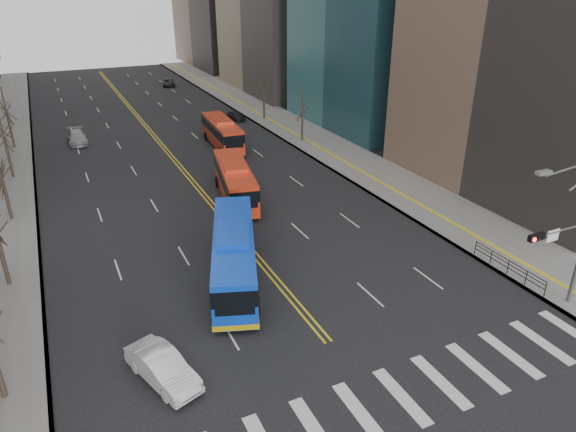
{
  "coord_description": "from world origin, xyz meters",
  "views": [
    {
      "loc": [
        -11.73,
        -14.54,
        18.21
      ],
      "look_at": [
        0.92,
        12.2,
        4.48
      ],
      "focal_mm": 32.0,
      "sensor_mm": 36.0,
      "label": 1
    }
  ],
  "objects": [
    {
      "name": "ground",
      "position": [
        0.0,
        0.0,
        0.0
      ],
      "size": [
        220.0,
        220.0,
        0.0
      ],
      "primitive_type": "plane",
      "color": "black"
    },
    {
      "name": "sidewalk_right",
      "position": [
        17.5,
        45.0,
        0.07
      ],
      "size": [
        7.0,
        130.0,
        0.15
      ],
      "primitive_type": "cube",
      "color": "gray",
      "rests_on": "ground"
    },
    {
      "name": "sidewalk_left",
      "position": [
        -16.5,
        45.0,
        0.07
      ],
      "size": [
        5.0,
        130.0,
        0.15
      ],
      "primitive_type": "cube",
      "color": "gray",
      "rests_on": "ground"
    },
    {
      "name": "crosswalk",
      "position": [
        0.0,
        0.0,
        0.01
      ],
      "size": [
        26.7,
        4.0,
        0.01
      ],
      "color": "silver",
      "rests_on": "ground"
    },
    {
      "name": "centerline",
      "position": [
        0.0,
        55.0,
        0.01
      ],
      "size": [
        0.55,
        100.0,
        0.01
      ],
      "color": "gold",
      "rests_on": "ground"
    },
    {
      "name": "signal_mast",
      "position": [
        13.77,
        2.0,
        4.86
      ],
      "size": [
        5.37,
        0.37,
        9.39
      ],
      "color": "slate",
      "rests_on": "ground"
    },
    {
      "name": "pedestrian_railing",
      "position": [
        14.3,
        6.0,
        0.82
      ],
      "size": [
        0.06,
        6.06,
        1.02
      ],
      "color": "black",
      "rests_on": "sidewalk_right"
    },
    {
      "name": "street_trees",
      "position": [
        -7.18,
        34.55,
        4.87
      ],
      "size": [
        35.2,
        47.2,
        7.6
      ],
      "color": "black",
      "rests_on": "ground"
    },
    {
      "name": "blue_bus",
      "position": [
        -2.35,
        13.53,
        1.89
      ],
      "size": [
        6.63,
        12.58,
        3.6
      ],
      "color": "blue",
      "rests_on": "ground"
    },
    {
      "name": "red_bus_near",
      "position": [
        2.33,
        26.32,
        1.91
      ],
      "size": [
        4.56,
        11.08,
        3.44
      ],
      "color": "red",
      "rests_on": "ground"
    },
    {
      "name": "red_bus_far",
      "position": [
        6.43,
        42.04,
        1.88
      ],
      "size": [
        3.21,
        10.74,
        3.38
      ],
      "color": "red",
      "rests_on": "ground"
    },
    {
      "name": "car_white",
      "position": [
        -8.87,
        6.0,
        0.78
      ],
      "size": [
        3.17,
        5.03,
        1.57
      ],
      "primitive_type": "imported",
      "rotation": [
        0.0,
        0.0,
        0.35
      ],
      "color": "silver",
      "rests_on": "ground"
    },
    {
      "name": "car_dark_mid",
      "position": [
        12.29,
        53.41,
        0.62
      ],
      "size": [
        1.92,
        3.79,
        1.24
      ],
      "primitive_type": "imported",
      "rotation": [
        0.0,
        0.0,
        0.13
      ],
      "color": "black",
      "rests_on": "ground"
    },
    {
      "name": "car_silver",
      "position": [
        -9.05,
        50.92,
        0.75
      ],
      "size": [
        2.11,
        5.18,
        1.5
      ],
      "primitive_type": "imported",
      "rotation": [
        0.0,
        0.0,
        -0.0
      ],
      "color": "gray",
      "rests_on": "ground"
    },
    {
      "name": "car_dark_far",
      "position": [
        9.64,
        82.63,
        0.63
      ],
      "size": [
        2.96,
        4.88,
        1.26
      ],
      "primitive_type": "imported",
      "rotation": [
        0.0,
        0.0,
        -0.2
      ],
      "color": "black",
      "rests_on": "ground"
    }
  ]
}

